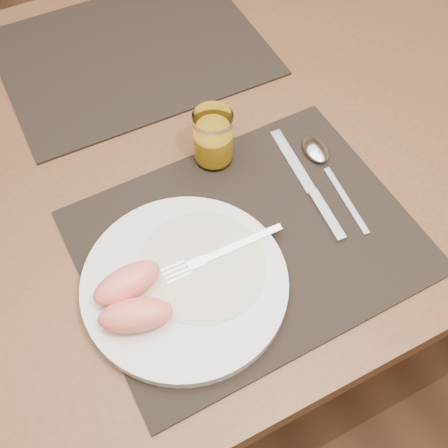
% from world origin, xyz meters
% --- Properties ---
extents(ground, '(5.00, 5.00, 0.00)m').
position_xyz_m(ground, '(0.00, 0.00, 0.00)').
color(ground, '#56331D').
rests_on(ground, ground).
extents(table, '(1.40, 0.90, 0.75)m').
position_xyz_m(table, '(0.00, 0.00, 0.67)').
color(table, brown).
rests_on(table, ground).
extents(placemat_near, '(0.46, 0.36, 0.00)m').
position_xyz_m(placemat_near, '(0.02, -0.22, 0.75)').
color(placemat_near, black).
rests_on(placemat_near, table).
extents(placemat_far, '(0.45, 0.35, 0.00)m').
position_xyz_m(placemat_far, '(0.02, 0.22, 0.75)').
color(placemat_far, black).
rests_on(placemat_far, table).
extents(plate, '(0.27, 0.27, 0.02)m').
position_xyz_m(plate, '(-0.09, -0.24, 0.76)').
color(plate, white).
rests_on(plate, placemat_near).
extents(plate_dressing, '(0.17, 0.17, 0.00)m').
position_xyz_m(plate_dressing, '(-0.06, -0.23, 0.77)').
color(plate_dressing, white).
rests_on(plate_dressing, plate).
extents(fork, '(0.17, 0.02, 0.00)m').
position_xyz_m(fork, '(-0.04, -0.23, 0.77)').
color(fork, silver).
rests_on(fork, plate).
extents(knife, '(0.04, 0.22, 0.01)m').
position_xyz_m(knife, '(0.14, -0.19, 0.76)').
color(knife, silver).
rests_on(knife, placemat_near).
extents(spoon, '(0.04, 0.19, 0.01)m').
position_xyz_m(spoon, '(0.18, -0.14, 0.76)').
color(spoon, silver).
rests_on(spoon, placemat_near).
extents(juice_glass, '(0.06, 0.06, 0.09)m').
position_xyz_m(juice_glass, '(0.04, -0.06, 0.79)').
color(juice_glass, white).
rests_on(juice_glass, placemat_near).
extents(grapefruit_wedges, '(0.11, 0.11, 0.04)m').
position_xyz_m(grapefruit_wedges, '(-0.16, -0.25, 0.79)').
color(grapefruit_wedges, '#FF7E68').
rests_on(grapefruit_wedges, plate).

